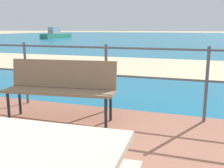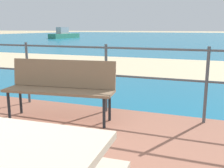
# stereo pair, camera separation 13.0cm
# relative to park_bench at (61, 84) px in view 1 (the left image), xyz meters

# --- Properties ---
(sea_water) EXTENTS (90.00, 90.00, 0.01)m
(sea_water) POSITION_rel_park_bench_xyz_m (0.48, 38.13, -0.57)
(sea_water) COLOR #196B8E
(sea_water) RESTS_ON ground
(beach_strip) EXTENTS (54.01, 5.05, 0.01)m
(beach_strip) POSITION_rel_park_bench_xyz_m (0.48, 6.28, -0.57)
(beach_strip) COLOR beige
(beach_strip) RESTS_ON ground
(park_bench) EXTENTS (1.61, 0.61, 0.85)m
(park_bench) POSITION_rel_park_bench_xyz_m (0.00, 0.00, 0.00)
(park_bench) COLOR #7A6047
(park_bench) RESTS_ON patio_paving
(railing_fence) EXTENTS (5.94, 0.04, 1.06)m
(railing_fence) POSITION_rel_park_bench_xyz_m (0.48, 0.55, 0.16)
(railing_fence) COLOR #4C5156
(railing_fence) RESTS_ON patio_paving
(boat_near) EXTENTS (2.02, 5.73, 1.47)m
(boat_near) POSITION_rel_park_bench_xyz_m (-16.94, 28.76, -0.10)
(boat_near) COLOR #338466
(boat_near) RESTS_ON sea_water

